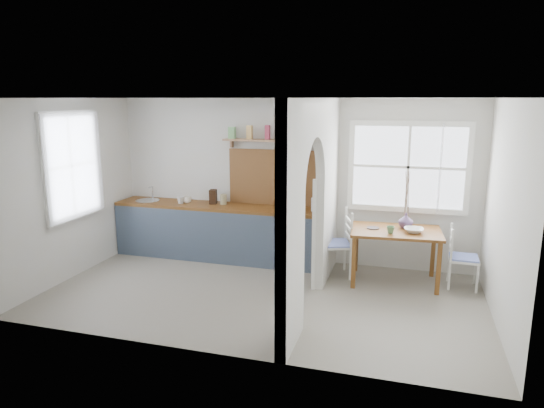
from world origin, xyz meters
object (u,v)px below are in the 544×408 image
(chair_right, at_px, (464,257))
(kettle, at_px, (316,203))
(dining_table, at_px, (395,256))
(vase, at_px, (406,221))
(chair_left, at_px, (334,243))

(chair_right, distance_m, kettle, 2.24)
(dining_table, bearing_deg, vase, 48.32)
(dining_table, xyz_separation_m, kettle, (-1.22, 0.33, 0.63))
(dining_table, height_order, vase, vase)
(dining_table, relative_size, chair_left, 1.24)
(dining_table, height_order, kettle, kettle)
(vase, bearing_deg, chair_left, -172.74)
(chair_right, bearing_deg, vase, 85.21)
(chair_left, xyz_separation_m, kettle, (-0.34, 0.30, 0.52))
(dining_table, height_order, chair_left, chair_left)
(chair_left, distance_m, vase, 1.08)
(vase, bearing_deg, dining_table, -127.73)
(kettle, bearing_deg, chair_right, 13.24)
(dining_table, xyz_separation_m, chair_right, (0.93, 0.07, 0.05))
(kettle, bearing_deg, dining_table, 4.95)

